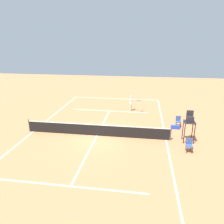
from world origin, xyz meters
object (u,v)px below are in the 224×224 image
object	(u,v)px
umpire_chair	(190,122)
courtside_chair_near	(189,145)
tennis_ball	(122,118)
player_serving	(131,102)
courtside_chair_mid	(178,121)
equipment_bag	(175,127)

from	to	relation	value
umpire_chair	courtside_chair_near	world-z (taller)	umpire_chair
tennis_ball	umpire_chair	world-z (taller)	umpire_chair
player_serving	courtside_chair_mid	xyz separation A→B (m)	(-4.38, 3.85, -0.47)
courtside_chair_near	umpire_chair	bearing A→B (deg)	-97.31
courtside_chair_mid	equipment_bag	size ratio (longest dim) A/B	1.25
courtside_chair_near	equipment_bag	bearing A→B (deg)	-84.60
tennis_ball	umpire_chair	distance (m)	7.00
courtside_chair_mid	courtside_chair_near	bearing A→B (deg)	91.10
umpire_chair	equipment_bag	bearing A→B (deg)	-76.26
equipment_bag	umpire_chair	bearing A→B (deg)	103.74
courtside_chair_mid	equipment_bag	world-z (taller)	courtside_chair_mid
player_serving	umpire_chair	world-z (taller)	umpire_chair
umpire_chair	courtside_chair_mid	distance (m)	3.15
tennis_ball	umpire_chair	size ratio (longest dim) A/B	0.03
tennis_ball	courtside_chair_near	world-z (taller)	courtside_chair_near
player_serving	equipment_bag	bearing A→B (deg)	59.90
player_serving	equipment_bag	size ratio (longest dim) A/B	2.23
umpire_chair	tennis_ball	bearing A→B (deg)	-38.03
courtside_chair_mid	player_serving	bearing A→B (deg)	-41.37
courtside_chair_mid	equipment_bag	bearing A→B (deg)	61.78
umpire_chair	courtside_chair_mid	size ratio (longest dim) A/B	2.54
umpire_chair	courtside_chair_mid	world-z (taller)	umpire_chair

